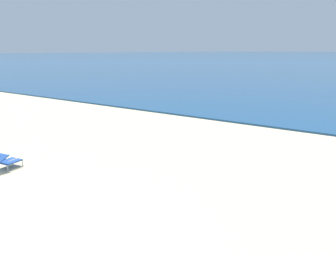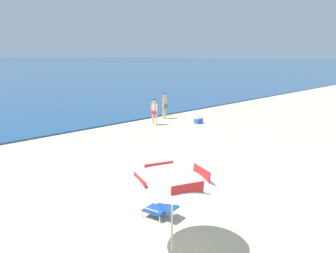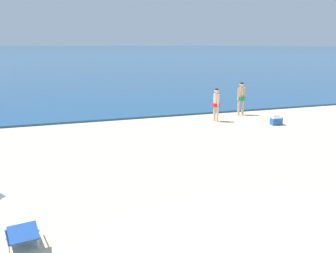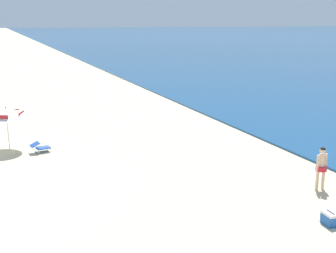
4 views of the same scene
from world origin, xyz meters
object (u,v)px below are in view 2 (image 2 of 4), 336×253
beach_umbrella_striped_main (172,173)px  person_standing_beside (154,110)px  lounge_chair_beside_umbrella (160,208)px  person_standing_near_shore (165,104)px  cooler_box (199,120)px

beach_umbrella_striped_main → person_standing_beside: 14.00m
lounge_chair_beside_umbrella → person_standing_near_shore: person_standing_near_shore is taller
lounge_chair_beside_umbrella → person_standing_near_shore: 14.47m
lounge_chair_beside_umbrella → person_standing_beside: size_ratio=0.59×
beach_umbrella_striped_main → person_standing_near_shore: size_ratio=1.51×
person_standing_beside → cooler_box: 2.90m
beach_umbrella_striped_main → person_standing_near_shore: (11.47, 11.28, -0.81)m
person_standing_beside → cooler_box: bearing=-35.6°
person_standing_beside → cooler_box: (2.28, -1.63, -0.73)m
lounge_chair_beside_umbrella → person_standing_beside: (8.50, 8.92, 0.65)m
person_standing_beside → person_standing_near_shore: bearing=27.6°
beach_umbrella_striped_main → lounge_chair_beside_umbrella: 2.26m
person_standing_near_shore → cooler_box: person_standing_near_shore is taller
person_standing_beside → cooler_box: size_ratio=3.04×
lounge_chair_beside_umbrella → person_standing_near_shore: (10.48, 9.96, 0.72)m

